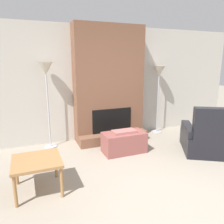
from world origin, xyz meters
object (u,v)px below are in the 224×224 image
object	(u,v)px
ottoman	(124,142)
side_table	(37,163)
floor_lamp_left	(46,76)
armchair	(206,140)
floor_lamp_right	(159,76)

from	to	relation	value
ottoman	side_table	xyz separation A→B (m)	(-1.71, -0.78, 0.20)
side_table	floor_lamp_left	world-z (taller)	floor_lamp_left
side_table	floor_lamp_left	bearing A→B (deg)	77.73
side_table	armchair	bearing A→B (deg)	2.57
ottoman	floor_lamp_left	world-z (taller)	floor_lamp_left
ottoman	floor_lamp_right	size ratio (longest dim) A/B	0.50
armchair	floor_lamp_left	distance (m)	3.47
armchair	floor_lamp_right	distance (m)	1.90
floor_lamp_left	armchair	bearing A→B (deg)	-27.22
ottoman	floor_lamp_left	xyz separation A→B (m)	(-1.36, 0.85, 1.31)
ottoman	floor_lamp_right	xyz separation A→B (m)	(1.34, 0.85, 1.23)
floor_lamp_right	armchair	bearing A→B (deg)	-82.70
ottoman	armchair	size ratio (longest dim) A/B	0.67
side_table	floor_lamp_left	distance (m)	2.00
floor_lamp_right	floor_lamp_left	bearing A→B (deg)	-180.00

